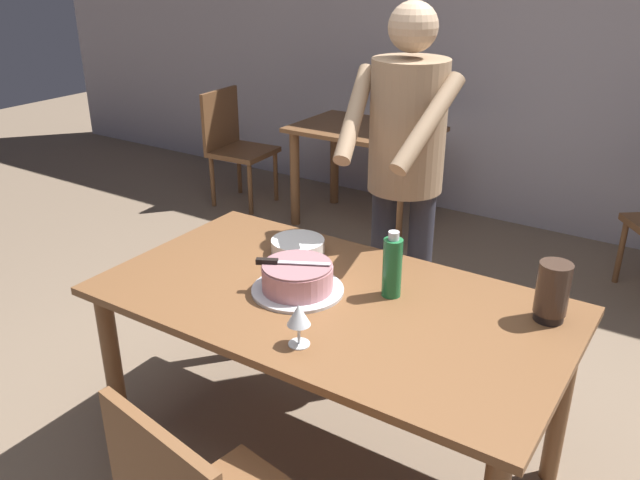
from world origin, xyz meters
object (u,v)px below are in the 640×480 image
at_px(background_chair_0, 235,143).
at_px(main_dining_table, 330,321).
at_px(cake_knife, 277,262).
at_px(water_bottle, 392,267).
at_px(cake_on_platter, 297,279).
at_px(wine_glass_near, 299,316).
at_px(person_cutting_cake, 405,161).
at_px(background_table, 364,150).
at_px(plate_stack, 298,246).
at_px(hurricane_lamp, 552,292).

bearing_deg(background_chair_0, main_dining_table, -43.38).
xyz_separation_m(cake_knife, water_bottle, (0.36, 0.19, -0.00)).
relative_size(cake_on_platter, background_chair_0, 0.38).
bearing_deg(wine_glass_near, background_chair_0, 133.67).
bearing_deg(person_cutting_cake, cake_on_platter, -95.58).
height_order(main_dining_table, cake_knife, cake_knife).
height_order(wine_glass_near, water_bottle, water_bottle).
distance_m(cake_on_platter, background_table, 2.50).
relative_size(main_dining_table, cake_knife, 6.77).
height_order(person_cutting_cake, background_table, person_cutting_cake).
xyz_separation_m(wine_glass_near, person_cutting_cake, (-0.14, 0.99, 0.22)).
xyz_separation_m(cake_on_platter, wine_glass_near, (0.21, -0.29, 0.05)).
xyz_separation_m(cake_on_platter, background_chair_0, (-2.11, 2.14, -0.31)).
height_order(wine_glass_near, background_chair_0, background_chair_0).
distance_m(main_dining_table, cake_on_platter, 0.20).
xyz_separation_m(main_dining_table, wine_glass_near, (0.08, -0.31, 0.20)).
relative_size(wine_glass_near, water_bottle, 0.58).
height_order(background_table, background_chair_0, background_chair_0).
relative_size(plate_stack, hurricane_lamp, 1.05).
distance_m(plate_stack, wine_glass_near, 0.69).
distance_m(plate_stack, person_cutting_cake, 0.58).
relative_size(hurricane_lamp, background_table, 0.21).
bearing_deg(wine_glass_near, person_cutting_cake, 97.90).
bearing_deg(background_table, main_dining_table, -63.33).
distance_m(cake_knife, person_cutting_cake, 0.78).
xyz_separation_m(water_bottle, background_table, (-1.31, 2.11, -0.29)).
bearing_deg(wine_glass_near, water_bottle, 78.24).
distance_m(cake_knife, background_chair_0, 3.00).
bearing_deg(wine_glass_near, background_table, 115.30).
distance_m(main_dining_table, hurricane_lamp, 0.78).
bearing_deg(water_bottle, background_table, 121.69).
bearing_deg(cake_on_platter, background_table, 113.84).
bearing_deg(main_dining_table, cake_on_platter, -167.34).
relative_size(main_dining_table, hurricane_lamp, 8.06).
relative_size(plate_stack, background_chair_0, 0.24).
height_order(plate_stack, water_bottle, water_bottle).
relative_size(person_cutting_cake, background_chair_0, 1.91).
height_order(main_dining_table, person_cutting_cake, person_cutting_cake).
bearing_deg(cake_knife, main_dining_table, 17.93).
relative_size(plate_stack, water_bottle, 0.88).
bearing_deg(wine_glass_near, cake_on_platter, 125.71).
bearing_deg(plate_stack, person_cutting_cake, 59.21).
height_order(wine_glass_near, background_table, wine_glass_near).
bearing_deg(water_bottle, main_dining_table, -142.66).
relative_size(main_dining_table, plate_stack, 7.70).
relative_size(cake_knife, water_bottle, 1.00).
distance_m(hurricane_lamp, background_chair_0, 3.48).
relative_size(wine_glass_near, hurricane_lamp, 0.69).
distance_m(background_table, background_chair_0, 1.11).
height_order(plate_stack, background_chair_0, background_chair_0).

